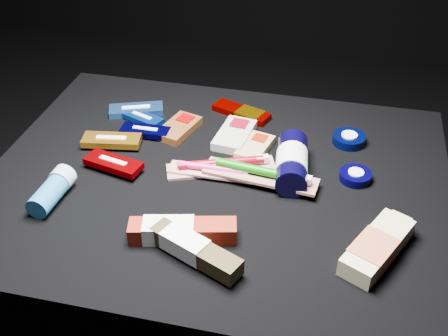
% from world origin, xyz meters
% --- Properties ---
extents(ground, '(3.00, 3.00, 0.00)m').
position_xyz_m(ground, '(0.00, 0.00, 0.00)').
color(ground, black).
rests_on(ground, ground).
extents(cloth_table, '(0.98, 0.78, 0.40)m').
position_xyz_m(cloth_table, '(0.00, 0.00, 0.20)').
color(cloth_table, black).
rests_on(cloth_table, ground).
extents(luna_bar_0, '(0.14, 0.09, 0.02)m').
position_xyz_m(luna_bar_0, '(-0.26, 0.22, 0.41)').
color(luna_bar_0, '#1F5092').
rests_on(luna_bar_0, cloth_table).
extents(luna_bar_1, '(0.12, 0.08, 0.01)m').
position_xyz_m(luna_bar_1, '(-0.23, 0.18, 0.41)').
color(luna_bar_1, '#0A3593').
rests_on(luna_bar_1, cloth_table).
extents(luna_bar_2, '(0.12, 0.04, 0.02)m').
position_xyz_m(luna_bar_2, '(-0.20, 0.12, 0.41)').
color(luna_bar_2, '#03012F').
rests_on(luna_bar_2, cloth_table).
extents(luna_bar_3, '(0.14, 0.07, 0.02)m').
position_xyz_m(luna_bar_3, '(-0.26, 0.06, 0.42)').
color(luna_bar_3, '#AA6C15').
rests_on(luna_bar_3, cloth_table).
extents(luna_bar_4, '(0.14, 0.08, 0.02)m').
position_xyz_m(luna_bar_4, '(-0.22, -0.02, 0.42)').
color(luna_bar_4, '#7F0003').
rests_on(luna_bar_4, cloth_table).
extents(clif_bar_0, '(0.09, 0.13, 0.02)m').
position_xyz_m(clif_bar_0, '(-0.13, 0.16, 0.41)').
color(clif_bar_0, '#5B3213').
rests_on(clif_bar_0, cloth_table).
extents(clif_bar_1, '(0.09, 0.14, 0.02)m').
position_xyz_m(clif_bar_1, '(0.01, 0.16, 0.41)').
color(clif_bar_1, '#AAAAA3').
rests_on(clif_bar_1, cloth_table).
extents(clif_bar_2, '(0.08, 0.12, 0.02)m').
position_xyz_m(clif_bar_2, '(0.06, 0.12, 0.41)').
color(clif_bar_2, tan).
rests_on(clif_bar_2, cloth_table).
extents(power_bar, '(0.15, 0.09, 0.02)m').
position_xyz_m(power_bar, '(0.01, 0.26, 0.41)').
color(power_bar, '#710100').
rests_on(power_bar, cloth_table).
extents(lotion_bottle, '(0.08, 0.21, 0.07)m').
position_xyz_m(lotion_bottle, '(0.15, 0.05, 0.43)').
color(lotion_bottle, black).
rests_on(lotion_bottle, cloth_table).
extents(cream_tin_upper, '(0.08, 0.08, 0.02)m').
position_xyz_m(cream_tin_upper, '(0.27, 0.20, 0.41)').
color(cream_tin_upper, black).
rests_on(cream_tin_upper, cloth_table).
extents(cream_tin_lower, '(0.07, 0.07, 0.02)m').
position_xyz_m(cream_tin_lower, '(0.29, 0.06, 0.41)').
color(cream_tin_lower, black).
rests_on(cream_tin_lower, cloth_table).
extents(bodywash_bottle, '(0.13, 0.19, 0.04)m').
position_xyz_m(bodywash_bottle, '(0.33, -0.16, 0.42)').
color(bodywash_bottle, beige).
rests_on(bodywash_bottle, cloth_table).
extents(deodorant_stick, '(0.05, 0.12, 0.05)m').
position_xyz_m(deodorant_stick, '(-0.30, -0.15, 0.42)').
color(deodorant_stick, '#1E659C').
rests_on(deodorant_stick, cloth_table).
extents(toothbrush_pack_0, '(0.24, 0.14, 0.03)m').
position_xyz_m(toothbrush_pack_0, '(0.01, 0.03, 0.41)').
color(toothbrush_pack_0, beige).
rests_on(toothbrush_pack_0, cloth_table).
extents(toothbrush_pack_1, '(0.18, 0.04, 0.02)m').
position_xyz_m(toothbrush_pack_1, '(-0.01, 0.00, 0.41)').
color(toothbrush_pack_1, beige).
rests_on(toothbrush_pack_1, cloth_table).
extents(toothbrush_pack_2, '(0.25, 0.08, 0.03)m').
position_xyz_m(toothbrush_pack_2, '(0.10, 0.00, 0.42)').
color(toothbrush_pack_2, '#AFAAA3').
rests_on(toothbrush_pack_2, cloth_table).
extents(toothpaste_carton_red, '(0.20, 0.09, 0.04)m').
position_xyz_m(toothpaste_carton_red, '(-0.03, -0.20, 0.42)').
color(toothpaste_carton_red, maroon).
rests_on(toothpaste_carton_red, cloth_table).
extents(toothpaste_carton_green, '(0.18, 0.11, 0.04)m').
position_xyz_m(toothpaste_carton_green, '(0.01, -0.24, 0.42)').
color(toothpaste_carton_green, '#342C11').
rests_on(toothpaste_carton_green, cloth_table).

